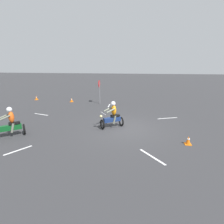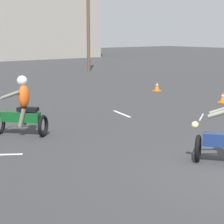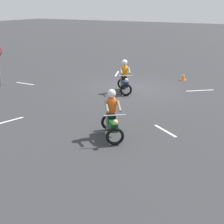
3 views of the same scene
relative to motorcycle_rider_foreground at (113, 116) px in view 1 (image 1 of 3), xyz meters
The scene contains 12 objects.
ground_plane 1.08m from the motorcycle_rider_foreground, 95.20° to the right, with size 120.00×120.00×0.00m, color #333335.
motorcycle_rider_foreground is the anchor object (origin of this frame).
motorcycle_rider_background 5.69m from the motorcycle_rider_foreground, 112.77° to the left, with size 1.33×1.48×1.66m.
stop_sign 6.91m from the motorcycle_rider_foreground, 18.94° to the left, with size 0.70×0.08×2.30m.
traffic_cone_near_right 11.98m from the motorcycle_rider_foreground, 52.55° to the left, with size 0.32×0.32×0.45m.
traffic_cone_mid_center 8.65m from the motorcycle_rider_foreground, 37.76° to the left, with size 0.32×0.32×0.42m.
traffic_cone_mid_left 4.47m from the motorcycle_rider_foreground, 114.55° to the right, with size 0.32×0.32×0.43m.
lane_stripe_e 5.90m from the motorcycle_rider_foreground, 11.34° to the left, with size 0.10×1.31×0.01m, color silver.
lane_stripe_n 6.34m from the motorcycle_rider_foreground, 71.28° to the left, with size 0.10×1.36×0.01m, color silver.
lane_stripe_nw 5.36m from the motorcycle_rider_foreground, 133.02° to the left, with size 0.10×1.25×0.01m, color silver.
lane_stripe_sw 4.04m from the motorcycle_rider_foreground, 146.46° to the right, with size 0.10×1.52×0.01m, color silver.
lane_stripe_s 4.51m from the motorcycle_rider_foreground, 56.77° to the right, with size 0.10×1.56×0.01m, color silver.
Camera 1 is at (-10.14, -0.66, 3.87)m, focal length 28.00 mm.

